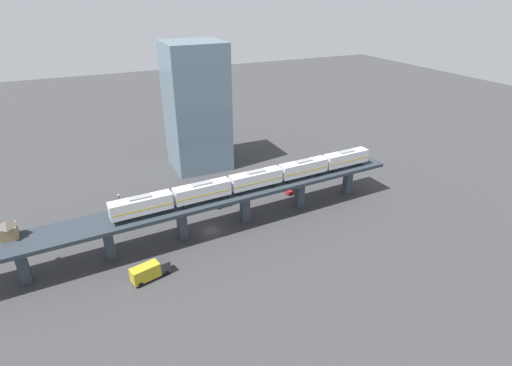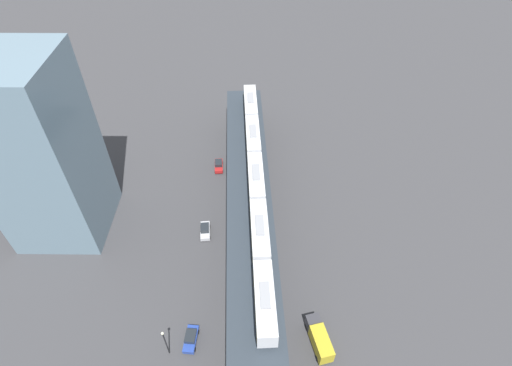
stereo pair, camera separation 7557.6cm
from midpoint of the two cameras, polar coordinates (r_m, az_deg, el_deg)
ground_plane at (r=74.44m, az=-30.31°, el=-12.83°), size 400.00×400.00×0.00m
elevated_viaduct at (r=69.32m, az=-32.39°, el=-9.33°), size 13.78×92.33×8.43m
subway_train at (r=72.12m, az=-29.73°, el=-0.98°), size 6.48×62.46×4.45m
street_car_silver at (r=81.68m, az=-34.50°, el=-7.95°), size 2.30×4.56×1.89m
street_car_red at (r=91.92m, az=-28.91°, el=1.36°), size 2.23×4.53×1.89m
street_car_blue at (r=73.72m, az=-42.09°, el=-21.14°), size 2.21×4.52×1.89m
delivery_truck at (r=62.28m, az=-27.28°, el=-24.95°), size 3.97×7.53×3.20m
street_lamp at (r=73.11m, az=-46.09°, el=-20.52°), size 0.44×0.44×6.94m
office_tower at (r=92.66m, az=-52.16°, el=1.81°), size 16.00×16.00×36.00m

